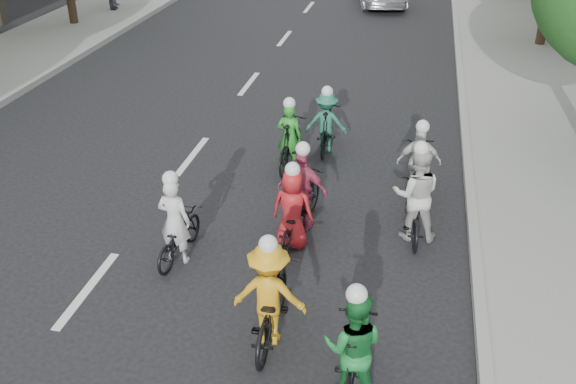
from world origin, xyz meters
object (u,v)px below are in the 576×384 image
(cyclist_0, at_px, (177,231))
(cyclist_5, at_px, (290,141))
(cyclist_2, at_px, (270,301))
(cyclist_8, at_px, (418,168))
(cyclist_7, at_px, (327,126))
(cyclist_1, at_px, (353,353))
(cyclist_6, at_px, (415,203))
(cyclist_4, at_px, (293,216))
(cyclist_3, at_px, (303,196))

(cyclist_0, relative_size, cyclist_5, 0.92)
(cyclist_0, relative_size, cyclist_2, 0.87)
(cyclist_0, height_order, cyclist_8, cyclist_0)
(cyclist_2, xyz_separation_m, cyclist_7, (-0.19, 6.39, -0.03))
(cyclist_0, bearing_deg, cyclist_1, 148.61)
(cyclist_0, height_order, cyclist_6, cyclist_6)
(cyclist_1, relative_size, cyclist_2, 0.92)
(cyclist_8, bearing_deg, cyclist_4, 42.02)
(cyclist_0, bearing_deg, cyclist_5, -101.28)
(cyclist_1, xyz_separation_m, cyclist_5, (-2.08, 6.22, -0.06))
(cyclist_2, height_order, cyclist_6, cyclist_6)
(cyclist_2, distance_m, cyclist_5, 5.47)
(cyclist_1, height_order, cyclist_2, cyclist_2)
(cyclist_4, bearing_deg, cyclist_0, 29.00)
(cyclist_6, relative_size, cyclist_8, 0.99)
(cyclist_4, bearing_deg, cyclist_2, 98.73)
(cyclist_1, distance_m, cyclist_8, 5.58)
(cyclist_2, height_order, cyclist_3, cyclist_2)
(cyclist_4, distance_m, cyclist_6, 2.17)
(cyclist_1, xyz_separation_m, cyclist_8, (0.64, 5.54, -0.09))
(cyclist_2, bearing_deg, cyclist_4, -87.38)
(cyclist_7, bearing_deg, cyclist_5, 55.90)
(cyclist_0, distance_m, cyclist_7, 5.09)
(cyclist_6, bearing_deg, cyclist_8, -95.01)
(cyclist_3, distance_m, cyclist_8, 2.63)
(cyclist_8, bearing_deg, cyclist_3, 34.31)
(cyclist_0, relative_size, cyclist_1, 0.95)
(cyclist_3, distance_m, cyclist_4, 0.60)
(cyclist_8, bearing_deg, cyclist_1, 77.21)
(cyclist_4, bearing_deg, cyclist_3, -90.90)
(cyclist_4, height_order, cyclist_5, cyclist_4)
(cyclist_2, xyz_separation_m, cyclist_3, (-0.10, 3.03, 0.00))
(cyclist_7, bearing_deg, cyclist_8, 140.63)
(cyclist_3, relative_size, cyclist_4, 1.12)
(cyclist_4, relative_size, cyclist_8, 0.86)
(cyclist_5, height_order, cyclist_6, cyclist_6)
(cyclist_4, height_order, cyclist_8, cyclist_4)
(cyclist_4, xyz_separation_m, cyclist_6, (2.05, 0.72, 0.11))
(cyclist_5, bearing_deg, cyclist_2, 101.57)
(cyclist_0, relative_size, cyclist_6, 0.90)
(cyclist_2, bearing_deg, cyclist_3, -89.28)
(cyclist_0, bearing_deg, cyclist_7, -104.97)
(cyclist_0, bearing_deg, cyclist_8, -135.62)
(cyclist_7, bearing_deg, cyclist_6, 121.66)
(cyclist_0, relative_size, cyclist_7, 0.98)
(cyclist_4, relative_size, cyclist_7, 0.95)
(cyclist_5, bearing_deg, cyclist_7, -120.30)
(cyclist_7, xyz_separation_m, cyclist_8, (2.09, -1.65, -0.05))
(cyclist_6, relative_size, cyclist_7, 1.09)
(cyclist_5, relative_size, cyclist_8, 0.97)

